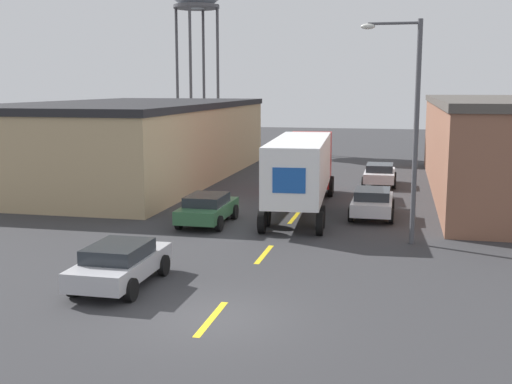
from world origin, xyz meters
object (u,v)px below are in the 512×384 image
object	(u,v)px
semi_truck	(303,165)
parked_car_right_far	(380,174)
parked_car_right_mid	(372,202)
street_lamp	(410,118)
parked_car_left_near	(120,263)
parked_car_left_far	(207,208)

from	to	relation	value
semi_truck	parked_car_right_far	xyz separation A→B (m)	(3.56, 9.00, -1.53)
parked_car_right_mid	street_lamp	size ratio (longest dim) A/B	0.49
parked_car_left_near	parked_car_left_far	world-z (taller)	same
parked_car_left_near	street_lamp	world-z (taller)	street_lamp
semi_truck	parked_car_left_far	distance (m)	5.97
parked_car_right_mid	parked_car_left_far	distance (m)	7.93
parked_car_left_near	parked_car_right_mid	xyz separation A→B (m)	(7.24, 12.59, 0.00)
parked_car_left_near	parked_car_left_far	size ratio (longest dim) A/B	1.00
street_lamp	semi_truck	bearing A→B (deg)	129.66
parked_car_left_far	street_lamp	xyz separation A→B (m)	(8.78, -1.70, 4.26)
semi_truck	street_lamp	xyz separation A→B (m)	(5.10, -6.15, 2.73)
parked_car_left_far	street_lamp	world-z (taller)	street_lamp
parked_car_right_mid	parked_car_left_far	xyz separation A→B (m)	(-7.24, -3.24, 0.00)
parked_car_right_far	parked_car_left_far	bearing A→B (deg)	-118.28
parked_car_right_mid	semi_truck	bearing A→B (deg)	161.20
parked_car_right_far	parked_car_right_mid	xyz separation A→B (m)	(0.00, -10.21, 0.00)
street_lamp	parked_car_right_mid	bearing A→B (deg)	107.33
parked_car_right_mid	parked_car_left_far	bearing A→B (deg)	-155.86
parked_car_right_far	parked_car_left_near	bearing A→B (deg)	-107.61
parked_car_right_far	parked_car_right_mid	world-z (taller)	same
semi_truck	street_lamp	size ratio (longest dim) A/B	1.47
parked_car_right_mid	street_lamp	xyz separation A→B (m)	(1.54, -4.94, 4.26)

